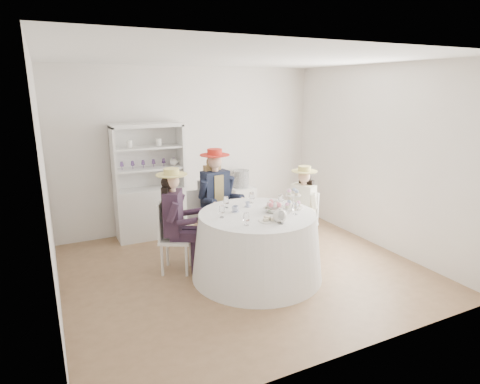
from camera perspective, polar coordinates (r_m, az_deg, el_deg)
name	(u,v)px	position (r m, az deg, el deg)	size (l,w,h in m)	color
ground	(243,269)	(5.49, 0.47, -10.91)	(4.50, 4.50, 0.00)	brown
ceiling	(244,58)	(4.95, 0.53, 18.51)	(4.50, 4.50, 0.00)	white
wall_back	(191,149)	(6.87, -7.00, 6.07)	(4.50, 4.50, 0.00)	silver
wall_front	(351,215)	(3.43, 15.56, -3.20)	(4.50, 4.50, 0.00)	silver
wall_left	(46,190)	(4.54, -25.83, 0.20)	(4.50, 4.50, 0.00)	silver
wall_right	(378,157)	(6.36, 19.02, 4.68)	(4.50, 4.50, 0.00)	silver
tea_table	(257,245)	(5.16, 2.43, -7.54)	(1.67, 1.67, 0.84)	white
hutch	(150,198)	(6.58, -12.64, -0.79)	(1.16, 0.60, 1.83)	silver
side_table	(241,205)	(7.17, 0.08, -1.83)	(0.42, 0.42, 0.66)	silver
hatbox	(241,179)	(7.04, 0.08, 1.90)	(0.30, 0.30, 0.30)	black
guest_left	(175,215)	(5.22, -9.21, -3.19)	(0.59, 0.54, 1.39)	silver
guest_mid	(216,194)	(5.88, -3.42, -0.24)	(0.56, 0.58, 1.51)	silver
guest_right	(302,204)	(5.89, 8.84, -1.72)	(0.54, 0.49, 1.28)	silver
spare_chair	(197,215)	(6.12, -6.10, -3.28)	(0.40, 0.40, 0.91)	silver
teacup_a	(235,209)	(5.05, -0.67, -2.47)	(0.09, 0.09, 0.07)	white
teacup_b	(248,205)	(5.27, 1.09, -1.79)	(0.06, 0.06, 0.06)	white
teacup_c	(270,205)	(5.24, 4.32, -1.92)	(0.08, 0.08, 0.06)	white
flower_bowl	(272,210)	(5.06, 4.64, -2.59)	(0.21, 0.21, 0.05)	white
flower_arrangement	(273,206)	(5.06, 4.76, -1.93)	(0.17, 0.17, 0.06)	pink
table_teapot	(280,216)	(4.69, 5.72, -3.39)	(0.23, 0.17, 0.18)	white
sandwich_plate	(269,220)	(4.74, 4.10, -3.95)	(0.25, 0.25, 0.05)	white
cupcake_stand	(293,201)	(5.24, 7.54, -1.32)	(0.26, 0.26, 0.25)	white
stemware_set	(257,208)	(4.99, 2.49, -2.22)	(0.98, 0.98, 0.15)	white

